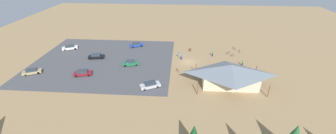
# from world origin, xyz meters

# --- Properties ---
(ground) EXTENTS (160.00, 160.00, 0.00)m
(ground) POSITION_xyz_m (0.00, 0.00, 0.00)
(ground) COLOR #9E7F56
(ground) RESTS_ON ground
(parking_lot_asphalt) EXTENTS (39.94, 33.41, 0.05)m
(parking_lot_asphalt) POSITION_xyz_m (24.77, 0.63, 0.03)
(parking_lot_asphalt) COLOR #4C4C51
(parking_lot_asphalt) RESTS_ON ground
(bike_pavilion) EXTENTS (15.78, 9.65, 5.28)m
(bike_pavilion) POSITION_xyz_m (-9.45, 11.21, 3.04)
(bike_pavilion) COLOR beige
(bike_pavilion) RESTS_ON ground
(trash_bin) EXTENTS (0.60, 0.60, 0.90)m
(trash_bin) POSITION_xyz_m (-0.70, -8.07, 0.45)
(trash_bin) COLOR brown
(trash_bin) RESTS_ON ground
(lot_sign) EXTENTS (0.56, 0.08, 2.20)m
(lot_sign) POSITION_xyz_m (2.70, -2.01, 1.41)
(lot_sign) COLOR #99999E
(lot_sign) RESTS_ON ground
(bicycle_white_near_porch) EXTENTS (1.72, 0.66, 0.86)m
(bicycle_white_near_porch) POSITION_xyz_m (-18.80, 6.97, 0.40)
(bicycle_white_near_porch) COLOR black
(bicycle_white_near_porch) RESTS_ON ground
(bicycle_teal_yard_front) EXTENTS (1.36, 1.10, 0.87)m
(bicycle_teal_yard_front) POSITION_xyz_m (-17.08, 4.69, 0.38)
(bicycle_teal_yard_front) COLOR black
(bicycle_teal_yard_front) RESTS_ON ground
(bicycle_yellow_yard_center) EXTENTS (0.51, 1.65, 0.82)m
(bicycle_yellow_yard_center) POSITION_xyz_m (-3.81, 3.79, 0.35)
(bicycle_yellow_yard_center) COLOR black
(bicycle_yellow_yard_center) RESTS_ON ground
(bicycle_blue_mid_cluster) EXTENTS (1.52, 0.86, 0.83)m
(bicycle_blue_mid_cluster) POSITION_xyz_m (-12.58, -6.61, 0.37)
(bicycle_blue_mid_cluster) COLOR black
(bicycle_blue_mid_cluster) RESTS_ON ground
(bicycle_black_by_bin) EXTENTS (1.51, 0.81, 0.74)m
(bicycle_black_by_bin) POSITION_xyz_m (-13.55, -4.98, 0.34)
(bicycle_black_by_bin) COLOR black
(bicycle_black_by_bin) RESTS_ON ground
(bicycle_purple_back_row) EXTENTS (0.97, 1.34, 0.79)m
(bicycle_purple_back_row) POSITION_xyz_m (-15.16, -10.60, 0.35)
(bicycle_purple_back_row) COLOR black
(bicycle_purple_back_row) RESTS_ON ground
(bicycle_orange_trailside) EXTENTS (0.48, 1.81, 0.86)m
(bicycle_orange_trailside) POSITION_xyz_m (-16.39, -8.20, 0.38)
(bicycle_orange_trailside) COLOR black
(bicycle_orange_trailside) RESTS_ON ground
(bicycle_red_lone_east) EXTENTS (0.85, 1.45, 0.75)m
(bicycle_red_lone_east) POSITION_xyz_m (2.93, 5.73, 0.34)
(bicycle_red_lone_east) COLOR black
(bicycle_red_lone_east) RESTS_ON ground
(car_white_near_entry) EXTENTS (5.06, 3.63, 1.42)m
(car_white_near_entry) POSITION_xyz_m (38.65, -6.67, 0.76)
(car_white_near_entry) COLOR white
(car_white_near_entry) RESTS_ON parking_lot_asphalt
(car_blue_front_row) EXTENTS (4.69, 3.45, 1.37)m
(car_blue_front_row) POSITION_xyz_m (17.30, -10.66, 0.73)
(car_blue_front_row) COLOR #1E42B2
(car_blue_front_row) RESTS_ON parking_lot_asphalt
(car_green_inner_stall) EXTENTS (4.75, 2.87, 1.38)m
(car_green_inner_stall) POSITION_xyz_m (16.29, 2.98, 0.74)
(car_green_inner_stall) COLOR #1E6B3D
(car_green_inner_stall) RESTS_ON parking_lot_asphalt
(car_tan_mid_lot) EXTENTS (4.75, 3.43, 1.33)m
(car_tan_mid_lot) POSITION_xyz_m (40.83, 9.65, 0.72)
(car_tan_mid_lot) COLOR tan
(car_tan_mid_lot) RESTS_ON parking_lot_asphalt
(car_maroon_far_end) EXTENTS (4.74, 2.72, 1.43)m
(car_maroon_far_end) POSITION_xyz_m (27.25, 9.47, 0.76)
(car_maroon_far_end) COLOR maroon
(car_maroon_far_end) RESTS_ON parking_lot_asphalt
(car_black_second_row) EXTENTS (4.81, 2.48, 1.45)m
(car_black_second_row) POSITION_xyz_m (27.48, -0.61, 0.76)
(car_black_second_row) COLOR black
(car_black_second_row) RESTS_ON parking_lot_asphalt
(car_silver_by_curb) EXTENTS (5.04, 3.67, 1.45)m
(car_silver_by_curb) POSITION_xyz_m (9.12, 13.97, 0.77)
(car_silver_by_curb) COLOR #BCBCC1
(car_silver_by_curb) RESTS_ON parking_lot_asphalt
(visitor_crossing_yard) EXTENTS (0.40, 0.40, 1.84)m
(visitor_crossing_yard) POSITION_xyz_m (-15.09, 1.14, 0.97)
(visitor_crossing_yard) COLOR #2D3347
(visitor_crossing_yard) RESTS_ON ground
(visitor_at_bikes) EXTENTS (0.36, 0.38, 1.82)m
(visitor_at_bikes) POSITION_xyz_m (-7.51, -4.66, 0.96)
(visitor_at_bikes) COLOR #2D3347
(visitor_at_bikes) RESTS_ON ground
(visitor_near_lot) EXTENTS (0.39, 0.36, 1.72)m
(visitor_near_lot) POSITION_xyz_m (1.98, -1.56, 0.90)
(visitor_near_lot) COLOR #2D3347
(visitor_near_lot) RESTS_ON ground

